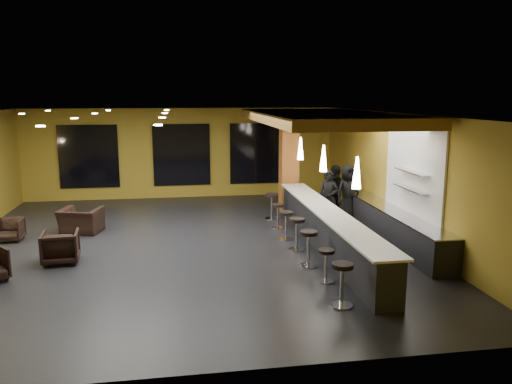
{
  "coord_description": "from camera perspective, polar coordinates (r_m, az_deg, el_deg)",
  "views": [
    {
      "loc": [
        -0.17,
        -13.17,
        4.0
      ],
      "look_at": [
        2.0,
        0.5,
        1.3
      ],
      "focal_mm": 35.0,
      "sensor_mm": 36.0,
      "label": 1
    }
  ],
  "objects": [
    {
      "name": "floor",
      "position": [
        13.78,
        -7.96,
        -6.17
      ],
      "size": [
        12.0,
        13.0,
        0.1
      ],
      "primitive_type": "cube",
      "color": "black",
      "rests_on": "ground"
    },
    {
      "name": "ceiling",
      "position": [
        13.18,
        -8.38,
        8.97
      ],
      "size": [
        12.0,
        13.0,
        0.1
      ],
      "primitive_type": "cube",
      "color": "black"
    },
    {
      "name": "wall_back",
      "position": [
        19.85,
        -8.5,
        4.41
      ],
      "size": [
        12.0,
        0.1,
        3.5
      ],
      "primitive_type": "cube",
      "color": "olive",
      "rests_on": "floor"
    },
    {
      "name": "wall_front",
      "position": [
        6.99,
        -7.21,
        -7.83
      ],
      "size": [
        12.0,
        0.1,
        3.5
      ],
      "primitive_type": "cube",
      "color": "olive",
      "rests_on": "floor"
    },
    {
      "name": "wall_right",
      "position": [
        14.74,
        16.08,
        1.82
      ],
      "size": [
        0.1,
        13.0,
        3.5
      ],
      "primitive_type": "cube",
      "color": "olive",
      "rests_on": "floor"
    },
    {
      "name": "wood_soffit",
      "position": [
        14.78,
        7.45,
        8.47
      ],
      "size": [
        3.6,
        8.0,
        0.28
      ],
      "primitive_type": "cube",
      "color": "#AA7431",
      "rests_on": "ceiling"
    },
    {
      "name": "window_left",
      "position": [
        20.02,
        -18.58,
        3.87
      ],
      "size": [
        2.2,
        0.06,
        2.4
      ],
      "primitive_type": "cube",
      "color": "black",
      "rests_on": "wall_back"
    },
    {
      "name": "window_center",
      "position": [
        19.74,
        -8.49,
        4.23
      ],
      "size": [
        2.2,
        0.06,
        2.4
      ],
      "primitive_type": "cube",
      "color": "black",
      "rests_on": "wall_back"
    },
    {
      "name": "window_right",
      "position": [
        19.99,
        0.16,
        4.44
      ],
      "size": [
        2.2,
        0.06,
        2.4
      ],
      "primitive_type": "cube",
      "color": "black",
      "rests_on": "wall_back"
    },
    {
      "name": "tile_backsplash",
      "position": [
        13.77,
        17.54,
        2.17
      ],
      "size": [
        0.06,
        3.2,
        2.4
      ],
      "primitive_type": "cube",
      "color": "white",
      "rests_on": "wall_right"
    },
    {
      "name": "bar_counter",
      "position": [
        13.22,
        8.13,
        -4.42
      ],
      "size": [
        0.6,
        8.0,
        1.0
      ],
      "primitive_type": "cube",
      "color": "black",
      "rests_on": "floor"
    },
    {
      "name": "bar_top",
      "position": [
        13.09,
        8.19,
        -2.21
      ],
      "size": [
        0.78,
        8.1,
        0.05
      ],
      "primitive_type": "cube",
      "color": "silver",
      "rests_on": "bar_counter"
    },
    {
      "name": "prep_counter",
      "position": [
        14.39,
        15.19,
        -3.72
      ],
      "size": [
        0.7,
        6.0,
        0.86
      ],
      "primitive_type": "cube",
      "color": "black",
      "rests_on": "floor"
    },
    {
      "name": "prep_top",
      "position": [
        14.28,
        15.28,
        -1.95
      ],
      "size": [
        0.72,
        6.0,
        0.03
      ],
      "primitive_type": "cube",
      "color": "silver",
      "rests_on": "prep_counter"
    },
    {
      "name": "wall_shelf_lower",
      "position": [
        13.6,
        17.28,
        0.37
      ],
      "size": [
        0.3,
        1.5,
        0.03
      ],
      "primitive_type": "cube",
      "color": "silver",
      "rests_on": "wall_right"
    },
    {
      "name": "wall_shelf_upper",
      "position": [
        13.52,
        17.39,
        2.24
      ],
      "size": [
        0.3,
        1.5,
        0.03
      ],
      "primitive_type": "cube",
      "color": "silver",
      "rests_on": "wall_right"
    },
    {
      "name": "column",
      "position": [
        17.34,
        3.79,
        3.56
      ],
      "size": [
        0.6,
        0.6,
        3.5
      ],
      "primitive_type": "cube",
      "color": "#A95F25",
      "rests_on": "floor"
    },
    {
      "name": "pendant_0",
      "position": [
        10.99,
        11.45,
        2.18
      ],
      "size": [
        0.2,
        0.2,
        0.7
      ],
      "primitive_type": "cone",
      "color": "white",
      "rests_on": "wood_soffit"
    },
    {
      "name": "pendant_1",
      "position": [
        13.33,
        7.72,
        3.83
      ],
      "size": [
        0.2,
        0.2,
        0.7
      ],
      "primitive_type": "cone",
      "color": "white",
      "rests_on": "wood_soffit"
    },
    {
      "name": "pendant_2",
      "position": [
        15.73,
        5.11,
        4.98
      ],
      "size": [
        0.2,
        0.2,
        0.7
      ],
      "primitive_type": "cone",
      "color": "white",
      "rests_on": "wood_soffit"
    },
    {
      "name": "staff_a",
      "position": [
        15.64,
        8.25,
        -0.67
      ],
      "size": [
        0.74,
        0.63,
        1.71
      ],
      "primitive_type": "imported",
      "rotation": [
        0.0,
        0.0,
        -0.42
      ],
      "color": "black",
      "rests_on": "floor"
    },
    {
      "name": "staff_b",
      "position": [
        16.86,
        9.18,
        0.15
      ],
      "size": [
        0.97,
        0.85,
        1.71
      ],
      "primitive_type": "imported",
      "rotation": [
        0.0,
        0.0,
        -0.27
      ],
      "color": "black",
      "rests_on": "floor"
    },
    {
      "name": "staff_c",
      "position": [
        16.18,
        10.49,
        -0.12
      ],
      "size": [
        1.02,
        0.79,
        1.84
      ],
      "primitive_type": "imported",
      "rotation": [
        0.0,
        0.0,
        0.26
      ],
      "color": "black",
      "rests_on": "floor"
    },
    {
      "name": "armchair_b",
      "position": [
        13.0,
        -21.44,
        -5.87
      ],
      "size": [
        0.91,
        0.94,
        0.78
      ],
      "primitive_type": "imported",
      "rotation": [
        0.0,
        0.0,
        3.24
      ],
      "color": "black",
      "rests_on": "floor"
    },
    {
      "name": "armchair_c",
      "position": [
        15.48,
        -26.32,
        -3.9
      ],
      "size": [
        0.69,
        0.71,
        0.63
      ],
      "primitive_type": "imported",
      "rotation": [
        0.0,
        0.0,
        0.02
      ],
      "color": "black",
      "rests_on": "floor"
    },
    {
      "name": "armchair_d",
      "position": [
        15.56,
        -19.36,
        -3.11
      ],
      "size": [
        1.34,
        1.23,
        0.73
      ],
      "primitive_type": "imported",
      "rotation": [
        0.0,
        0.0,
        2.89
      ],
      "color": "black",
      "rests_on": "floor"
    },
    {
      "name": "bar_stool_0",
      "position": [
        9.78,
        9.81,
        -9.77
      ],
      "size": [
        0.44,
        0.44,
        0.86
      ],
      "rotation": [
        0.0,
        0.0,
        0.03
      ],
      "color": "silver",
      "rests_on": "floor"
    },
    {
      "name": "bar_stool_1",
      "position": [
        10.99,
        8.02,
        -7.83
      ],
      "size": [
        0.37,
        0.37,
        0.73
      ],
      "rotation": [
        0.0,
        0.0,
        0.37
      ],
      "color": "silver",
      "rests_on": "floor"
    },
    {
      "name": "bar_stool_2",
      "position": [
        11.86,
        6.02,
        -5.91
      ],
      "size": [
        0.44,
        0.44,
        0.87
      ],
      "rotation": [
        0.0,
        0.0,
        0.25
      ],
      "color": "silver",
      "rests_on": "floor"
    },
    {
      "name": "bar_stool_3",
      "position": [
        13.05,
        4.69,
        -4.34
      ],
      "size": [
        0.43,
        0.43,
        0.86
      ],
      "rotation": [
        0.0,
        0.0,
        0.02
      ],
      "color": "silver",
      "rests_on": "floor"
    },
    {
      "name": "bar_stool_4",
      "position": [
        13.95,
        3.46,
        -3.43
      ],
      "size": [
        0.41,
        0.41,
        0.81
      ],
      "rotation": [
        0.0,
        0.0,
        0.03
      ],
      "color": "silver",
      "rests_on": "floor"
    },
    {
      "name": "bar_stool_5",
      "position": [
        15.19,
        2.51,
        -2.39
      ],
      "size": [
        0.38,
        0.38,
        0.74
      ],
      "rotation": [
        0.0,
        0.0,
        0.04
      ],
      "color": "silver",
      "rests_on": "floor"
    },
    {
      "name": "bar_stool_6",
      "position": [
        16.25,
        1.82,
        -1.25
      ],
      "size": [
        0.43,
        0.43,
        0.85
      ],
      "rotation": [
        0.0,
        0.0,
        -0.3
      ],
      "color": "silver",
      "rests_on": "floor"
    }
  ]
}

